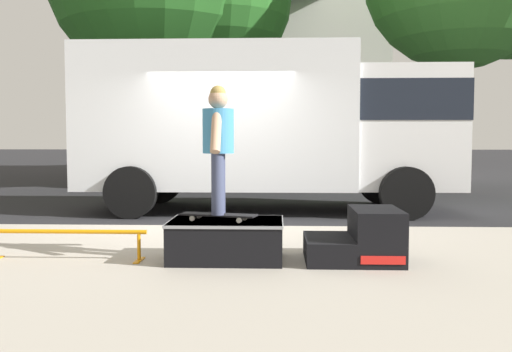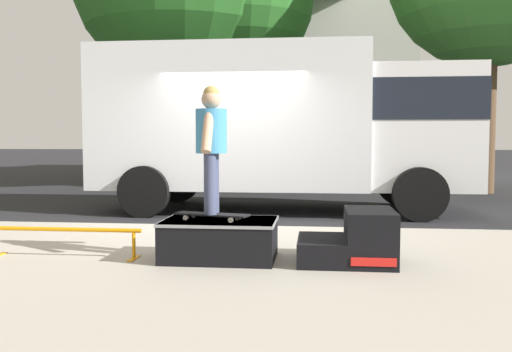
{
  "view_description": "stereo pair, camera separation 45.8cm",
  "coord_description": "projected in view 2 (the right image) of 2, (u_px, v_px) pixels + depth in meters",
  "views": [
    {
      "loc": [
        0.97,
        -8.35,
        1.35
      ],
      "look_at": [
        0.7,
        -1.73,
        0.91
      ],
      "focal_mm": 38.86,
      "sensor_mm": 36.0,
      "label": 1
    },
    {
      "loc": [
        1.42,
        -8.32,
        1.35
      ],
      "look_at": [
        0.7,
        -1.73,
        0.91
      ],
      "focal_mm": 38.86,
      "sensor_mm": 36.0,
      "label": 2
    }
  ],
  "objects": [
    {
      "name": "kicker_ramp",
      "position": [
        355.0,
        241.0,
        5.53
      ],
      "size": [
        0.95,
        0.81,
        0.53
      ],
      "color": "black",
      "rests_on": "sidewalk_slab"
    },
    {
      "name": "sidewalk_slab",
      "position": [
        172.0,
        269.0,
        5.51
      ],
      "size": [
        50.0,
        5.0,
        0.12
      ],
      "primitive_type": "cube",
      "color": "#A8A093",
      "rests_on": "ground"
    },
    {
      "name": "skater_kid",
      "position": [
        211.0,
        139.0,
        5.59
      ],
      "size": [
        0.31,
        0.66,
        1.29
      ],
      "color": "#3F4766",
      "rests_on": "skateboard"
    },
    {
      "name": "ground_plane",
      "position": [
        223.0,
        228.0,
        8.49
      ],
      "size": [
        140.0,
        140.0,
        0.0
      ],
      "primitive_type": "plane",
      "color": "black"
    },
    {
      "name": "skate_box",
      "position": [
        220.0,
        238.0,
        5.68
      ],
      "size": [
        1.16,
        0.78,
        0.41
      ],
      "color": "black",
      "rests_on": "sidewalk_slab"
    },
    {
      "name": "box_truck",
      "position": [
        284.0,
        121.0,
        10.47
      ],
      "size": [
        6.91,
        2.63,
        3.05
      ],
      "color": "white",
      "rests_on": "ground"
    },
    {
      "name": "grind_rail",
      "position": [
        64.0,
        234.0,
        5.77
      ],
      "size": [
        1.65,
        0.28,
        0.32
      ],
      "color": "orange",
      "rests_on": "sidewalk_slab"
    },
    {
      "name": "house_behind",
      "position": [
        287.0,
        67.0,
        21.93
      ],
      "size": [
        9.54,
        8.22,
        8.4
      ],
      "color": "silver",
      "rests_on": "ground"
    },
    {
      "name": "skateboard",
      "position": [
        212.0,
        215.0,
        5.64
      ],
      "size": [
        0.81,
        0.38,
        0.07
      ],
      "color": "black",
      "rests_on": "skate_box"
    }
  ]
}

